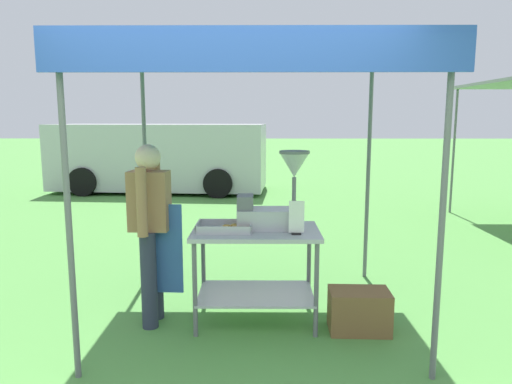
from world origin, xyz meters
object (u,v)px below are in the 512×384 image
object	(u,v)px
donut_cart	(256,255)
menu_sign	(297,220)
donut_fryer	(275,200)
donut_tray	(226,228)
supply_crate	(359,311)
van_silver	(161,157)
stall_canopy	(256,63)
vendor	(151,225)

from	to	relation	value
donut_cart	menu_sign	size ratio (longest dim) A/B	3.89
donut_cart	donut_fryer	xyz separation A→B (m)	(0.17, 0.04, 0.49)
donut_tray	donut_fryer	xyz separation A→B (m)	(0.43, 0.09, 0.24)
supply_crate	van_silver	xyz separation A→B (m)	(-3.37, 7.97, 0.70)
stall_canopy	van_silver	xyz separation A→B (m)	(-2.47, 7.69, -1.42)
vendor	van_silver	distance (m)	7.96
menu_sign	vendor	bearing A→B (deg)	173.28
stall_canopy	menu_sign	xyz separation A→B (m)	(0.34, -0.27, -1.32)
stall_canopy	vendor	xyz separation A→B (m)	(-0.92, -0.12, -1.40)
supply_crate	donut_cart	bearing A→B (deg)	168.38
donut_fryer	vendor	distance (m)	1.11
vendor	donut_tray	bearing A→B (deg)	-2.00
menu_sign	vendor	world-z (taller)	vendor
donut_tray	vendor	world-z (taller)	vendor
donut_tray	menu_sign	distance (m)	0.62
donut_fryer	menu_sign	world-z (taller)	donut_fryer
vendor	stall_canopy	bearing A→B (deg)	7.72
vendor	donut_cart	bearing A→B (deg)	1.65
menu_sign	supply_crate	world-z (taller)	menu_sign
menu_sign	supply_crate	xyz separation A→B (m)	(0.55, -0.01, -0.80)
stall_canopy	donut_cart	xyz separation A→B (m)	(-0.00, -0.10, -1.67)
vendor	supply_crate	world-z (taller)	vendor
van_silver	donut_fryer	bearing A→B (deg)	-71.17
stall_canopy	donut_cart	world-z (taller)	stall_canopy
stall_canopy	donut_tray	world-z (taller)	stall_canopy
vendor	van_silver	xyz separation A→B (m)	(-1.55, 7.81, -0.03)
donut_tray	donut_cart	bearing A→B (deg)	10.99
donut_cart	supply_crate	size ratio (longest dim) A/B	2.12
donut_cart	vendor	size ratio (longest dim) A/B	0.69
donut_tray	supply_crate	distance (m)	1.35
donut_fryer	menu_sign	size ratio (longest dim) A/B	2.42
donut_fryer	vendor	xyz separation A→B (m)	(-1.09, -0.06, -0.21)
donut_cart	vendor	xyz separation A→B (m)	(-0.92, -0.03, 0.28)
donut_tray	vendor	size ratio (longest dim) A/B	0.30
menu_sign	donut_cart	bearing A→B (deg)	152.95
donut_fryer	supply_crate	bearing A→B (deg)	-16.82
donut_tray	menu_sign	xyz separation A→B (m)	(0.60, -0.13, 0.10)
donut_fryer	donut_cart	bearing A→B (deg)	-168.30
van_silver	donut_cart	bearing A→B (deg)	-72.38
supply_crate	van_silver	world-z (taller)	van_silver
donut_tray	van_silver	distance (m)	8.14
donut_fryer	van_silver	size ratio (longest dim) A/B	0.13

